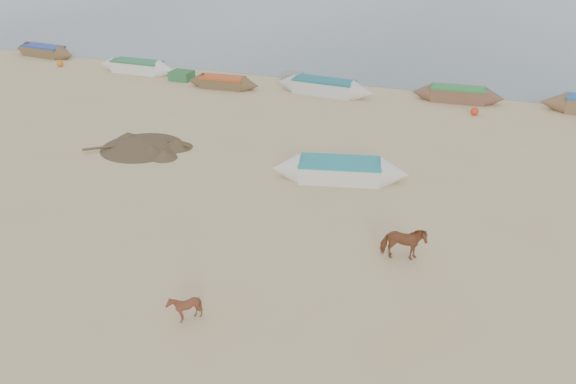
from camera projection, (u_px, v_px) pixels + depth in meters
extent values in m
plane|color=tan|center=(244.00, 274.00, 17.61)|extent=(140.00, 140.00, 0.00)
imported|color=brown|center=(403.00, 243.00, 18.09)|extent=(1.55, 0.95, 1.21)
imported|color=#5B2D1D|center=(184.00, 307.00, 15.44)|extent=(0.84, 0.76, 0.87)
cone|color=brown|center=(142.00, 143.00, 26.89)|extent=(5.16, 5.16, 0.49)
cube|color=#2C6235|center=(182.00, 75.00, 37.60)|extent=(1.40, 1.20, 0.60)
sphere|color=red|center=(475.00, 111.00, 31.17)|extent=(0.44, 0.44, 0.44)
cube|color=gray|center=(292.00, 77.00, 37.27)|extent=(1.20, 1.10, 0.56)
sphere|color=#C96D12|center=(60.00, 63.00, 40.85)|extent=(0.48, 0.48, 0.48)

